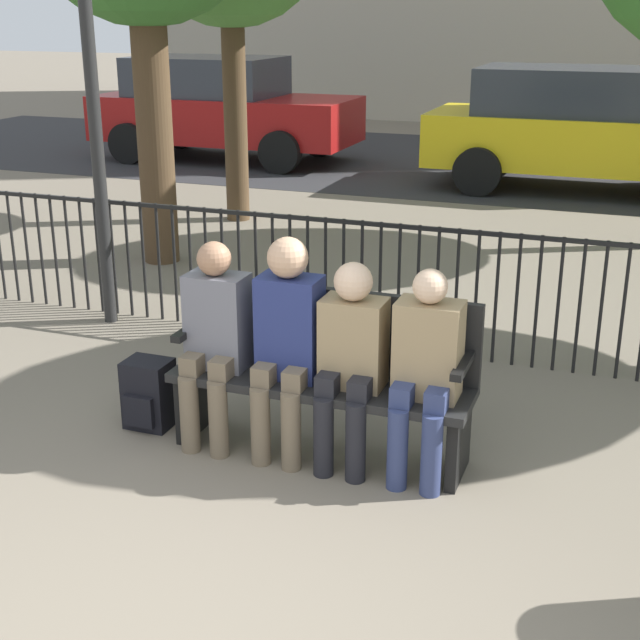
% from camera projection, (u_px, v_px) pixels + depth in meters
% --- Properties ---
extents(park_bench, '(1.69, 0.45, 0.92)m').
position_uv_depth(park_bench, '(325.00, 368.00, 4.96)').
color(park_bench, black).
rests_on(park_bench, ground).
extents(seated_person_0, '(0.34, 0.39, 1.18)m').
position_uv_depth(seated_person_0, '(215.00, 334.00, 4.99)').
color(seated_person_0, brown).
rests_on(seated_person_0, ground).
extents(seated_person_1, '(0.34, 0.39, 1.25)m').
position_uv_depth(seated_person_1, '(287.00, 336.00, 4.83)').
color(seated_person_1, brown).
rests_on(seated_person_1, ground).
extents(seated_person_2, '(0.34, 0.39, 1.14)m').
position_uv_depth(seated_person_2, '(350.00, 355.00, 4.73)').
color(seated_person_2, black).
rests_on(seated_person_2, ground).
extents(seated_person_3, '(0.34, 0.39, 1.15)m').
position_uv_depth(seated_person_3, '(425.00, 366.00, 4.60)').
color(seated_person_3, navy).
rests_on(seated_person_3, ground).
extents(backpack, '(0.27, 0.25, 0.42)m').
position_uv_depth(backpack, '(149.00, 394.00, 5.31)').
color(backpack, black).
rests_on(backpack, ground).
extents(fence_railing, '(9.01, 0.03, 0.95)m').
position_uv_depth(fence_railing, '(399.00, 277.00, 6.37)').
color(fence_railing, black).
rests_on(fence_railing, ground).
extents(street_surface, '(24.00, 6.00, 0.01)m').
position_uv_depth(street_surface, '(539.00, 168.00, 13.83)').
color(street_surface, '#2B2B2D').
rests_on(street_surface, ground).
extents(parked_car_0, '(4.20, 1.94, 1.62)m').
position_uv_depth(parked_car_0, '(582.00, 128.00, 11.94)').
color(parked_car_0, yellow).
rests_on(parked_car_0, ground).
extents(parked_car_2, '(4.20, 1.94, 1.62)m').
position_uv_depth(parked_car_2, '(220.00, 107.00, 14.33)').
color(parked_car_2, maroon).
rests_on(parked_car_2, ground).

